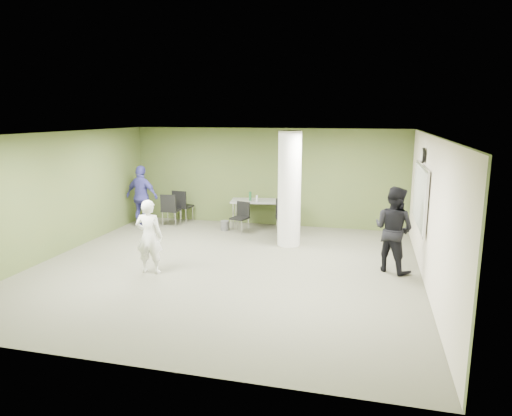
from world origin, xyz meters
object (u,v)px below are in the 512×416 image
(folding_table, at_px, (260,202))
(man_black, at_px, (394,229))
(chair_back_left, at_px, (170,208))
(man_blue, at_px, (142,196))
(woman_white, at_px, (149,237))

(folding_table, bearing_deg, man_black, -48.99)
(chair_back_left, xyz_separation_m, man_blue, (-0.76, -0.21, 0.33))
(woman_white, bearing_deg, man_black, -170.89)
(folding_table, height_order, man_blue, man_blue)
(woman_white, bearing_deg, man_blue, -66.51)
(chair_back_left, bearing_deg, folding_table, -171.76)
(man_black, distance_m, man_blue, 7.15)
(folding_table, bearing_deg, man_blue, -176.85)
(chair_back_left, distance_m, woman_white, 3.94)
(folding_table, relative_size, chair_back_left, 1.86)
(folding_table, bearing_deg, chair_back_left, -177.80)
(man_black, height_order, man_blue, man_black)
(chair_back_left, distance_m, man_blue, 0.85)
(chair_back_left, bearing_deg, man_blue, 12.32)
(folding_table, xyz_separation_m, chair_back_left, (-2.55, -0.51, -0.19))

